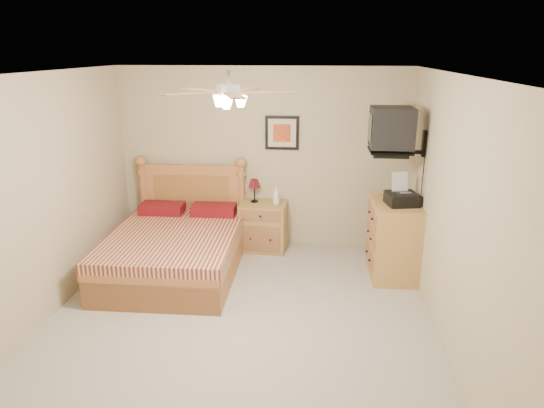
{
  "coord_description": "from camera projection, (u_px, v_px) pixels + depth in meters",
  "views": [
    {
      "loc": [
        0.77,
        -4.33,
        2.71
      ],
      "look_at": [
        0.26,
        0.9,
        1.03
      ],
      "focal_mm": 32.0,
      "sensor_mm": 36.0,
      "label": 1
    }
  ],
  "objects": [
    {
      "name": "ceiling_fan",
      "position": [
        229.0,
        92.0,
        4.09
      ],
      "size": [
        1.14,
        1.14,
        0.28
      ],
      "primitive_type": null,
      "color": "white",
      "rests_on": "ceiling"
    },
    {
      "name": "ceiling",
      "position": [
        232.0,
        74.0,
        4.23
      ],
      "size": [
        4.0,
        4.5,
        0.04
      ],
      "primitive_type": "cube",
      "color": "white",
      "rests_on": "ground"
    },
    {
      "name": "bed",
      "position": [
        173.0,
        225.0,
        5.95
      ],
      "size": [
        1.55,
        2.02,
        1.3
      ],
      "primitive_type": null,
      "rotation": [
        0.0,
        0.0,
        0.01
      ],
      "color": "#B56A3C",
      "rests_on": "ground"
    },
    {
      "name": "wall_back",
      "position": [
        263.0,
        159.0,
        6.75
      ],
      "size": [
        4.0,
        0.04,
        2.5
      ],
      "primitive_type": "cube",
      "color": "#BBAC8A",
      "rests_on": "ground"
    },
    {
      "name": "magazine_upper",
      "position": [
        389.0,
        193.0,
        6.07
      ],
      "size": [
        0.27,
        0.34,
        0.02
      ],
      "primitive_type": "imported",
      "rotation": [
        0.0,
        0.0,
        0.18
      ],
      "color": "gray",
      "rests_on": "magazine_lower"
    },
    {
      "name": "nightstand",
      "position": [
        263.0,
        226.0,
        6.79
      ],
      "size": [
        0.65,
        0.5,
        0.68
      ],
      "primitive_type": "cube",
      "rotation": [
        0.0,
        0.0,
        -0.06
      ],
      "color": "#9E773F",
      "rests_on": "ground"
    },
    {
      "name": "floor",
      "position": [
        238.0,
        324.0,
        5.0
      ],
      "size": [
        4.5,
        4.5,
        0.0
      ],
      "primitive_type": "plane",
      "color": "#A39D93",
      "rests_on": "ground"
    },
    {
      "name": "lotion_bottle",
      "position": [
        276.0,
        196.0,
        6.61
      ],
      "size": [
        0.1,
        0.1,
        0.25
      ],
      "primitive_type": "imported",
      "rotation": [
        0.0,
        0.0,
        -0.1
      ],
      "color": "white",
      "rests_on": "nightstand"
    },
    {
      "name": "wall_left",
      "position": [
        36.0,
        203.0,
        4.8
      ],
      "size": [
        0.04,
        4.5,
        2.5
      ],
      "primitive_type": "cube",
      "color": "#BBAC8A",
      "rests_on": "ground"
    },
    {
      "name": "fax_machine",
      "position": [
        403.0,
        190.0,
        5.69
      ],
      "size": [
        0.41,
        0.43,
        0.37
      ],
      "primitive_type": null,
      "rotation": [
        0.0,
        0.0,
        0.2
      ],
      "color": "black",
      "rests_on": "dresser"
    },
    {
      "name": "magazine_lower",
      "position": [
        387.0,
        195.0,
        6.07
      ],
      "size": [
        0.27,
        0.32,
        0.03
      ],
      "primitive_type": "imported",
      "rotation": [
        0.0,
        0.0,
        -0.24
      ],
      "color": "#B9AF93",
      "rests_on": "dresser"
    },
    {
      "name": "dresser",
      "position": [
        394.0,
        239.0,
        5.96
      ],
      "size": [
        0.58,
        0.82,
        0.95
      ],
      "primitive_type": "cube",
      "rotation": [
        0.0,
        0.0,
        0.02
      ],
      "color": "#B58A46",
      "rests_on": "ground"
    },
    {
      "name": "wall_tv",
      "position": [
        405.0,
        131.0,
        5.55
      ],
      "size": [
        0.56,
        0.46,
        0.58
      ],
      "primitive_type": null,
      "color": "black",
      "rests_on": "wall_right"
    },
    {
      "name": "wall_right",
      "position": [
        451.0,
        216.0,
        4.43
      ],
      "size": [
        0.04,
        4.5,
        2.5
      ],
      "primitive_type": "cube",
      "color": "#BBAC8A",
      "rests_on": "ground"
    },
    {
      "name": "table_lamp",
      "position": [
        254.0,
        190.0,
        6.71
      ],
      "size": [
        0.22,
        0.22,
        0.33
      ],
      "primitive_type": null,
      "rotation": [
        0.0,
        0.0,
        0.26
      ],
      "color": "maroon",
      "rests_on": "nightstand"
    },
    {
      "name": "framed_picture",
      "position": [
        282.0,
        133.0,
        6.59
      ],
      "size": [
        0.46,
        0.04,
        0.46
      ],
      "primitive_type": "cube",
      "color": "black",
      "rests_on": "wall_back"
    },
    {
      "name": "wall_front",
      "position": [
        162.0,
        347.0,
        2.48
      ],
      "size": [
        4.0,
        0.04,
        2.5
      ],
      "primitive_type": "cube",
      "color": "#BBAC8A",
      "rests_on": "ground"
    }
  ]
}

